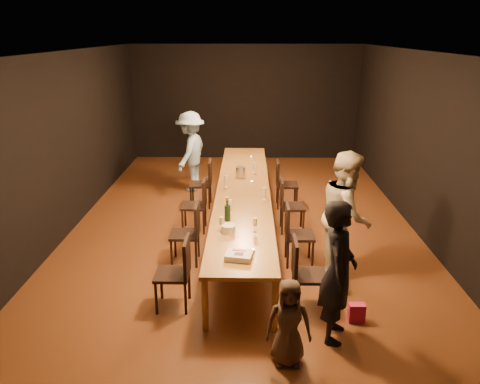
{
  "coord_description": "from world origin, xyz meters",
  "views": [
    {
      "loc": [
        0.08,
        -7.53,
        3.3
      ],
      "look_at": [
        -0.04,
        -0.84,
        1.0
      ],
      "focal_mm": 35.0,
      "sensor_mm": 36.0,
      "label": 1
    }
  ],
  "objects_px": {
    "chair_left_3": "(201,184)",
    "chair_right_2": "(292,206)",
    "chair_left_0": "(172,273)",
    "chair_left_1": "(185,234)",
    "birthday_cake": "(239,256)",
    "table": "(243,192)",
    "woman_birthday": "(338,272)",
    "woman_tan": "(346,214)",
    "ice_bucket": "(241,172)",
    "champagne_bottle": "(227,209)",
    "chair_right_1": "(300,234)",
    "child": "(289,323)",
    "plate_stack": "(228,229)",
    "chair_left_2": "(194,205)",
    "man_blue": "(191,152)",
    "chair_right_3": "(287,184)",
    "chair_right_0": "(310,275)"
  },
  "relations": [
    {
      "from": "chair_left_3",
      "to": "chair_right_2",
      "type": "bearing_deg",
      "value": -125.22
    },
    {
      "from": "chair_left_0",
      "to": "chair_left_1",
      "type": "distance_m",
      "value": 1.2
    },
    {
      "from": "chair_left_3",
      "to": "birthday_cake",
      "type": "height_order",
      "value": "chair_left_3"
    },
    {
      "from": "table",
      "to": "woman_birthday",
      "type": "distance_m",
      "value": 3.17
    },
    {
      "from": "woman_tan",
      "to": "ice_bucket",
      "type": "distance_m",
      "value": 2.66
    },
    {
      "from": "champagne_bottle",
      "to": "ice_bucket",
      "type": "bearing_deg",
      "value": 85.88
    },
    {
      "from": "chair_right_1",
      "to": "child",
      "type": "relative_size",
      "value": 0.97
    },
    {
      "from": "plate_stack",
      "to": "champagne_bottle",
      "type": "distance_m",
      "value": 0.43
    },
    {
      "from": "chair_right_1",
      "to": "chair_left_3",
      "type": "distance_m",
      "value": 2.94
    },
    {
      "from": "champagne_bottle",
      "to": "chair_left_2",
      "type": "bearing_deg",
      "value": 115.11
    },
    {
      "from": "man_blue",
      "to": "birthday_cake",
      "type": "distance_m",
      "value": 4.88
    },
    {
      "from": "man_blue",
      "to": "child",
      "type": "bearing_deg",
      "value": 31.42
    },
    {
      "from": "chair_left_2",
      "to": "ice_bucket",
      "type": "distance_m",
      "value": 1.14
    },
    {
      "from": "chair_right_2",
      "to": "plate_stack",
      "type": "distance_m",
      "value": 2.09
    },
    {
      "from": "woman_birthday",
      "to": "woman_tan",
      "type": "bearing_deg",
      "value": -1.54
    },
    {
      "from": "chair_right_1",
      "to": "man_blue",
      "type": "bearing_deg",
      "value": -149.6
    },
    {
      "from": "chair_right_2",
      "to": "chair_right_3",
      "type": "xyz_separation_m",
      "value": [
        0.0,
        1.2,
        0.0
      ]
    },
    {
      "from": "table",
      "to": "chair_left_3",
      "type": "relative_size",
      "value": 6.45
    },
    {
      "from": "plate_stack",
      "to": "chair_left_3",
      "type": "bearing_deg",
      "value": 102.7
    },
    {
      "from": "chair_right_0",
      "to": "plate_stack",
      "type": "height_order",
      "value": "chair_right_0"
    },
    {
      "from": "chair_right_2",
      "to": "chair_left_3",
      "type": "xyz_separation_m",
      "value": [
        -1.7,
        1.2,
        0.0
      ]
    },
    {
      "from": "chair_left_3",
      "to": "chair_left_0",
      "type": "bearing_deg",
      "value": -180.0
    },
    {
      "from": "chair_right_2",
      "to": "champagne_bottle",
      "type": "bearing_deg",
      "value": -37.53
    },
    {
      "from": "woman_birthday",
      "to": "chair_left_0",
      "type": "bearing_deg",
      "value": 85.78
    },
    {
      "from": "chair_right_3",
      "to": "plate_stack",
      "type": "height_order",
      "value": "chair_right_3"
    },
    {
      "from": "chair_right_2",
      "to": "chair_right_1",
      "type": "bearing_deg",
      "value": -0.0
    },
    {
      "from": "chair_left_2",
      "to": "champagne_bottle",
      "type": "relative_size",
      "value": 2.62
    },
    {
      "from": "woman_tan",
      "to": "ice_bucket",
      "type": "xyz_separation_m",
      "value": [
        -1.5,
        2.19,
        -0.05
      ]
    },
    {
      "from": "chair_right_2",
      "to": "champagne_bottle",
      "type": "distance_m",
      "value": 1.79
    },
    {
      "from": "child",
      "to": "birthday_cake",
      "type": "distance_m",
      "value": 1.08
    },
    {
      "from": "woman_tan",
      "to": "chair_left_1",
      "type": "bearing_deg",
      "value": 94.71
    },
    {
      "from": "woman_birthday",
      "to": "champagne_bottle",
      "type": "distance_m",
      "value": 2.05
    },
    {
      "from": "woman_tan",
      "to": "champagne_bottle",
      "type": "xyz_separation_m",
      "value": [
        -1.65,
        0.1,
        0.03
      ]
    },
    {
      "from": "chair_left_0",
      "to": "chair_left_3",
      "type": "height_order",
      "value": "same"
    },
    {
      "from": "champagne_bottle",
      "to": "chair_right_3",
      "type": "bearing_deg",
      "value": 67.7
    },
    {
      "from": "chair_right_2",
      "to": "ice_bucket",
      "type": "height_order",
      "value": "ice_bucket"
    },
    {
      "from": "chair_left_0",
      "to": "chair_left_3",
      "type": "distance_m",
      "value": 3.6
    },
    {
      "from": "man_blue",
      "to": "ice_bucket",
      "type": "bearing_deg",
      "value": 51.28
    },
    {
      "from": "chair_right_0",
      "to": "chair_left_3",
      "type": "bearing_deg",
      "value": -154.72
    },
    {
      "from": "chair_left_1",
      "to": "child",
      "type": "height_order",
      "value": "child"
    },
    {
      "from": "chair_right_3",
      "to": "plate_stack",
      "type": "distance_m",
      "value": 3.18
    },
    {
      "from": "table",
      "to": "man_blue",
      "type": "relative_size",
      "value": 3.5
    },
    {
      "from": "chair_right_1",
      "to": "woman_birthday",
      "type": "distance_m",
      "value": 1.83
    },
    {
      "from": "chair_right_2",
      "to": "chair_left_3",
      "type": "height_order",
      "value": "same"
    },
    {
      "from": "chair_left_2",
      "to": "child",
      "type": "xyz_separation_m",
      "value": [
        1.36,
        -3.43,
        0.01
      ]
    },
    {
      "from": "chair_right_0",
      "to": "man_blue",
      "type": "relative_size",
      "value": 0.54
    },
    {
      "from": "chair_right_2",
      "to": "woman_tan",
      "type": "height_order",
      "value": "woman_tan"
    },
    {
      "from": "child",
      "to": "chair_right_3",
      "type": "bearing_deg",
      "value": 85.88
    },
    {
      "from": "woman_birthday",
      "to": "plate_stack",
      "type": "height_order",
      "value": "woman_birthday"
    },
    {
      "from": "table",
      "to": "chair_left_1",
      "type": "distance_m",
      "value": 1.49
    }
  ]
}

